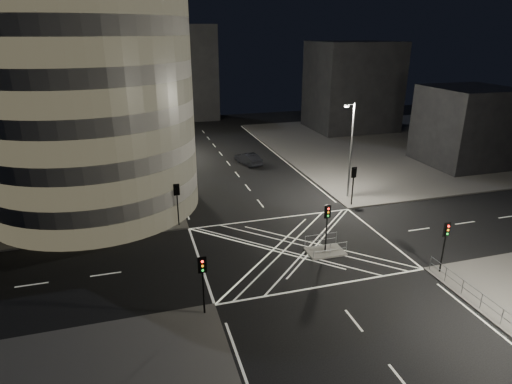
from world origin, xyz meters
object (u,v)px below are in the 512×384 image
object	(u,v)px
traffic_signal_fr	(353,179)
street_lamp_right_far	(351,148)
traffic_signal_nr	(445,238)
street_lamp_left_far	(151,120)
traffic_signal_nl	(203,275)
sedan	(248,159)
traffic_signal_fl	(177,197)
central_island	(325,252)
traffic_signal_island	(327,220)
street_lamp_left_near	(163,154)

from	to	relation	value
traffic_signal_fr	street_lamp_right_far	distance (m)	3.48
traffic_signal_nr	street_lamp_left_far	size ratio (longest dim) A/B	0.40
traffic_signal_nl	traffic_signal_fr	xyz separation A→B (m)	(17.60, 13.60, 0.00)
traffic_signal_nr	sedan	bearing A→B (deg)	101.73
traffic_signal_fr	sedan	bearing A→B (deg)	110.52
street_lamp_left_far	traffic_signal_nl	bearing A→B (deg)	-89.01
traffic_signal_fl	sedan	distance (m)	20.45
traffic_signal_fr	traffic_signal_nr	bearing A→B (deg)	-90.00
traffic_signal_fl	street_lamp_right_far	size ratio (longest dim) A/B	0.40
sedan	traffic_signal_fr	bearing A→B (deg)	94.35
street_lamp_left_far	sedan	distance (m)	14.26
central_island	street_lamp_left_far	distance (m)	33.95
central_island	street_lamp_right_far	size ratio (longest dim) A/B	0.30
traffic_signal_fl	street_lamp_left_far	world-z (taller)	street_lamp_left_far
traffic_signal_fl	sedan	xyz separation A→B (m)	(11.26, 16.94, -2.13)
traffic_signal_island	street_lamp_left_far	size ratio (longest dim) A/B	0.40
traffic_signal_nr	street_lamp_left_near	distance (m)	26.32
traffic_signal_fr	street_lamp_left_near	xyz separation A→B (m)	(-18.24, 5.20, 2.63)
traffic_signal_fr	street_lamp_left_near	size ratio (longest dim) A/B	0.40
central_island	traffic_signal_fl	xyz separation A→B (m)	(-10.80, 8.30, 2.84)
traffic_signal_island	street_lamp_right_far	distance (m)	13.13
street_lamp_left_far	traffic_signal_island	bearing A→B (deg)	-70.05
traffic_signal_island	street_lamp_left_far	distance (m)	33.61
traffic_signal_fr	sedan	size ratio (longest dim) A/B	0.84
traffic_signal_fr	traffic_signal_island	xyz separation A→B (m)	(-6.80, -8.30, 0.00)
traffic_signal_nl	traffic_signal_island	distance (m)	12.03
traffic_signal_nl	street_lamp_right_far	xyz separation A→B (m)	(18.24, 15.80, 2.63)
traffic_signal_fr	traffic_signal_nl	bearing A→B (deg)	-142.31
central_island	traffic_signal_island	distance (m)	2.84
traffic_signal_island	street_lamp_left_near	world-z (taller)	street_lamp_left_near
traffic_signal_fr	traffic_signal_island	world-z (taller)	same
street_lamp_left_far	street_lamp_right_far	size ratio (longest dim) A/B	1.00
central_island	street_lamp_right_far	distance (m)	13.98
central_island	traffic_signal_fr	distance (m)	11.10
traffic_signal_nr	sedan	distance (m)	31.26
traffic_signal_fr	traffic_signal_fl	bearing A→B (deg)	180.00
traffic_signal_nl	traffic_signal_nr	size ratio (longest dim) A/B	1.00
traffic_signal_island	sedan	xyz separation A→B (m)	(0.46, 25.24, -2.13)
traffic_signal_fr	street_lamp_left_far	world-z (taller)	street_lamp_left_far
traffic_signal_fl	street_lamp_right_far	xyz separation A→B (m)	(18.24, 2.20, 2.63)
traffic_signal_nr	street_lamp_left_near	bearing A→B (deg)	134.13
central_island	traffic_signal_island	bearing A→B (deg)	0.00
central_island	street_lamp_left_near	distance (m)	18.52
street_lamp_left_near	sedan	bearing A→B (deg)	44.62
traffic_signal_nr	street_lamp_right_far	world-z (taller)	street_lamp_right_far
central_island	traffic_signal_nl	distance (m)	12.36
traffic_signal_island	street_lamp_left_near	xyz separation A→B (m)	(-11.44, 13.50, 2.63)
traffic_signal_island	street_lamp_left_near	distance (m)	17.89
street_lamp_right_far	street_lamp_left_far	bearing A→B (deg)	131.94
traffic_signal_island	street_lamp_right_far	size ratio (longest dim) A/B	0.40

